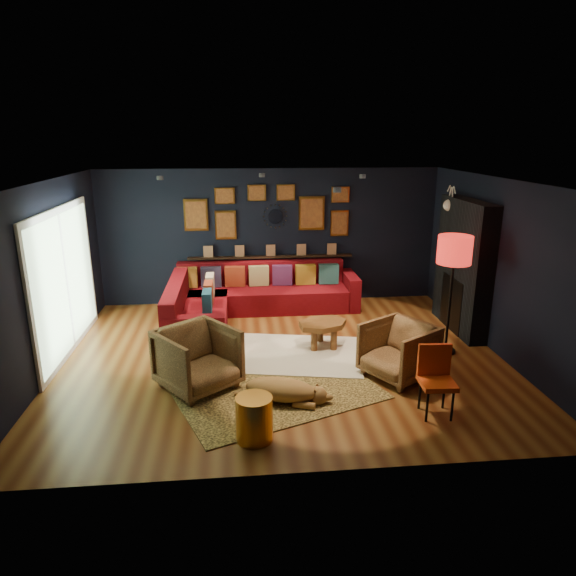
{
  "coord_description": "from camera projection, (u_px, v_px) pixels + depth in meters",
  "views": [
    {
      "loc": [
        -0.62,
        -7.05,
        3.21
      ],
      "look_at": [
        0.11,
        0.3,
        0.99
      ],
      "focal_mm": 32.0,
      "sensor_mm": 36.0,
      "label": 1
    }
  ],
  "objects": [
    {
      "name": "floor",
      "position": [
        283.0,
        357.0,
        7.7
      ],
      "size": [
        6.5,
        6.5,
        0.0
      ],
      "primitive_type": "plane",
      "color": "brown",
      "rests_on": "ground"
    },
    {
      "name": "room_walls",
      "position": [
        283.0,
        254.0,
        7.24
      ],
      "size": [
        6.5,
        6.5,
        6.5
      ],
      "color": "black",
      "rests_on": "ground"
    },
    {
      "name": "sectional",
      "position": [
        240.0,
        301.0,
        9.27
      ],
      "size": [
        3.41,
        2.69,
        0.86
      ],
      "color": "maroon",
      "rests_on": "ground"
    },
    {
      "name": "ledge",
      "position": [
        271.0,
        257.0,
        9.99
      ],
      "size": [
        3.2,
        0.12,
        0.04
      ],
      "primitive_type": "cube",
      "color": "black",
      "rests_on": "room_walls"
    },
    {
      "name": "gallery_wall",
      "position": [
        269.0,
        211.0,
        9.77
      ],
      "size": [
        3.15,
        0.04,
        1.02
      ],
      "color": "#CA882F",
      "rests_on": "room_walls"
    },
    {
      "name": "sunburst_mirror",
      "position": [
        275.0,
        216.0,
        9.81
      ],
      "size": [
        0.47,
        0.16,
        0.47
      ],
      "color": "silver",
      "rests_on": "room_walls"
    },
    {
      "name": "fireplace",
      "position": [
        462.0,
        271.0,
        8.55
      ],
      "size": [
        0.31,
        1.6,
        2.2
      ],
      "color": "black",
      "rests_on": "ground"
    },
    {
      "name": "deer_head",
      "position": [
        459.0,
        205.0,
        8.74
      ],
      "size": [
        0.5,
        0.28,
        0.45
      ],
      "color": "white",
      "rests_on": "fireplace"
    },
    {
      "name": "sliding_door",
      "position": [
        65.0,
        282.0,
        7.65
      ],
      "size": [
        0.06,
        2.8,
        2.2
      ],
      "color": "white",
      "rests_on": "ground"
    },
    {
      "name": "ceiling_spots",
      "position": [
        278.0,
        179.0,
        7.72
      ],
      "size": [
        3.3,
        2.5,
        0.06
      ],
      "color": "black",
      "rests_on": "room_walls"
    },
    {
      "name": "shag_rug",
      "position": [
        293.0,
        354.0,
        7.77
      ],
      "size": [
        2.3,
        1.85,
        0.03
      ],
      "primitive_type": "cube",
      "rotation": [
        0.0,
        0.0,
        -0.19
      ],
      "color": "white",
      "rests_on": "ground"
    },
    {
      "name": "leopard_rug",
      "position": [
        276.0,
        389.0,
        6.71
      ],
      "size": [
        2.99,
        2.58,
        0.01
      ],
      "primitive_type": "cube",
      "rotation": [
        0.0,
        0.0,
        0.38
      ],
      "color": "tan",
      "rests_on": "ground"
    },
    {
      "name": "coffee_table",
      "position": [
        323.0,
        327.0,
        7.94
      ],
      "size": [
        0.98,
        0.88,
        0.41
      ],
      "rotation": [
        0.0,
        0.0,
        0.4
      ],
      "color": "brown",
      "rests_on": "shag_rug"
    },
    {
      "name": "pouf",
      "position": [
        202.0,
        335.0,
        7.94
      ],
      "size": [
        0.59,
        0.59,
        0.39
      ],
      "primitive_type": "cylinder",
      "color": "maroon",
      "rests_on": "shag_rug"
    },
    {
      "name": "armchair_left",
      "position": [
        198.0,
        356.0,
        6.64
      ],
      "size": [
        1.21,
        1.2,
        0.91
      ],
      "primitive_type": "imported",
      "rotation": [
        0.0,
        0.0,
        0.66
      ],
      "color": "#BF824A",
      "rests_on": "ground"
    },
    {
      "name": "armchair_right",
      "position": [
        399.0,
        348.0,
        6.97
      ],
      "size": [
        1.09,
        1.11,
        0.85
      ],
      "primitive_type": "imported",
      "rotation": [
        0.0,
        0.0,
        -1.01
      ],
      "color": "#BF824A",
      "rests_on": "ground"
    },
    {
      "name": "gold_stool",
      "position": [
        254.0,
        419.0,
        5.56
      ],
      "size": [
        0.41,
        0.41,
        0.51
      ],
      "primitive_type": "cylinder",
      "color": "#CA882F",
      "rests_on": "ground"
    },
    {
      "name": "orange_chair",
      "position": [
        436.0,
        374.0,
        6.05
      ],
      "size": [
        0.41,
        0.41,
        0.84
      ],
      "rotation": [
        0.0,
        0.0,
        -0.05
      ],
      "color": "black",
      "rests_on": "ground"
    },
    {
      "name": "floor_lamp",
      "position": [
        454.0,
        255.0,
        7.44
      ],
      "size": [
        0.5,
        0.5,
        1.81
      ],
      "color": "black",
      "rests_on": "ground"
    },
    {
      "name": "dog",
      "position": [
        281.0,
        386.0,
        6.38
      ],
      "size": [
        1.38,
        0.99,
        0.39
      ],
      "primitive_type": null,
      "rotation": [
        0.0,
        0.0,
        -0.34
      ],
      "color": "#A16E3A",
      "rests_on": "leopard_rug"
    }
  ]
}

